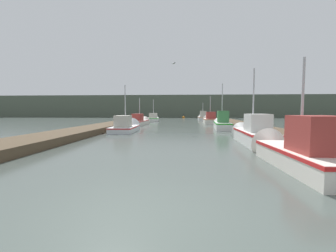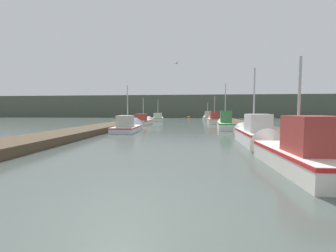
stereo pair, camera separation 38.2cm
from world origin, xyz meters
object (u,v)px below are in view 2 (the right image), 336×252
fishing_boat_0 (296,151)px  mooring_piling_0 (122,122)px  mooring_piling_1 (214,117)px  fishing_boat_3 (225,123)px  fishing_boat_4 (144,121)px  fishing_boat_1 (253,133)px  fishing_boat_6 (158,118)px  fishing_boat_2 (129,127)px  mooring_piling_2 (133,121)px  fishing_boat_7 (208,117)px  channel_buoy (189,117)px  seagull_lead (176,63)px  fishing_boat_5 (214,120)px

fishing_boat_0 → mooring_piling_0: fishing_boat_0 is taller
fishing_boat_0 → mooring_piling_1: 34.84m
fishing_boat_3 → mooring_piling_0: bearing=-168.5°
fishing_boat_4 → mooring_piling_0: (-0.88, -5.80, 0.17)m
fishing_boat_3 → fishing_boat_1: bearing=-84.9°
fishing_boat_0 → fishing_boat_6: bearing=105.1°
fishing_boat_2 → mooring_piling_2: fishing_boat_2 is taller
fishing_boat_6 → fishing_boat_7: 9.12m
mooring_piling_1 → channel_buoy: 8.64m
fishing_boat_0 → fishing_boat_4: fishing_boat_0 is taller
fishing_boat_3 → mooring_piling_0: 9.76m
fishing_boat_1 → fishing_boat_4: fishing_boat_1 is taller
fishing_boat_2 → fishing_boat_3: bearing=19.9°
fishing_boat_0 → channel_buoy: 42.27m
fishing_boat_0 → mooring_piling_0: size_ratio=4.10×
fishing_boat_3 → fishing_boat_7: (-0.27, 18.24, -0.05)m
mooring_piling_1 → seagull_lead: 23.67m
fishing_boat_4 → fishing_boat_7: size_ratio=1.17×
mooring_piling_0 → seagull_lead: (5.18, -0.98, 5.15)m
fishing_boat_1 → channel_buoy: size_ratio=4.75×
fishing_boat_5 → mooring_piling_2: fishing_boat_5 is taller
fishing_boat_7 → fishing_boat_5: bearing=-88.5°
mooring_piling_1 → channel_buoy: size_ratio=0.93×
fishing_boat_4 → mooring_piling_0: fishing_boat_4 is taller
fishing_boat_6 → channel_buoy: size_ratio=5.06×
fishing_boat_3 → fishing_boat_5: (-0.12, 8.66, -0.05)m
fishing_boat_5 → fishing_boat_2: bearing=-123.8°
mooring_piling_0 → mooring_piling_2: size_ratio=1.11×
fishing_boat_3 → fishing_boat_5: 8.66m
channel_buoy → seagull_lead: size_ratio=2.08×
fishing_boat_0 → fishing_boat_4: (-8.78, 19.18, -0.07)m
fishing_boat_7 → mooring_piling_1: (1.25, 2.04, 0.07)m
fishing_boat_1 → channel_buoy: 37.12m
seagull_lead → mooring_piling_0: bearing=-130.7°
fishing_boat_2 → fishing_boat_1: bearing=-37.3°
fishing_boat_1 → fishing_boat_6: bearing=111.8°
fishing_boat_5 → fishing_boat_6: 10.08m
fishing_boat_5 → channel_buoy: bearing=101.2°
fishing_boat_0 → mooring_piling_2: (-9.82, 18.35, 0.04)m
fishing_boat_4 → fishing_boat_0: bearing=-62.8°
fishing_boat_1 → seagull_lead: size_ratio=9.89×
mooring_piling_1 → seagull_lead: (-5.49, -22.42, 5.22)m
fishing_boat_1 → fishing_boat_4: size_ratio=0.95×
fishing_boat_7 → mooring_piling_1: fishing_boat_7 is taller
channel_buoy → fishing_boat_1: bearing=-84.3°
fishing_boat_5 → mooring_piling_1: bearing=85.3°
fishing_boat_2 → fishing_boat_4: (-0.43, 8.03, 0.05)m
fishing_boat_1 → mooring_piling_0: (-9.76, 8.20, 0.08)m
fishing_boat_5 → fishing_boat_7: fishing_boat_5 is taller
fishing_boat_0 → fishing_boat_2: size_ratio=0.98×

